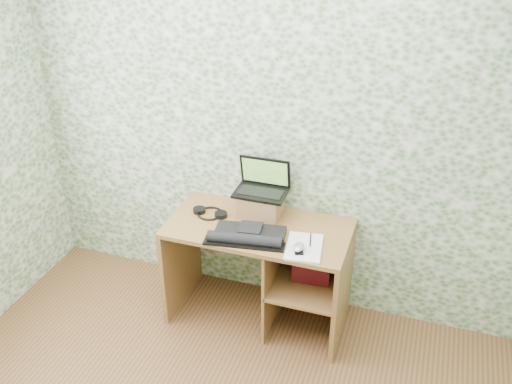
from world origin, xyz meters
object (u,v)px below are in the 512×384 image
(laptop, at_px, (263,184))
(notepad, at_px, (304,247))
(keyboard, at_px, (248,235))
(riser, at_px, (261,204))
(desk, at_px, (271,260))

(laptop, distance_m, notepad, 0.54)
(notepad, bearing_deg, keyboard, 173.29)
(keyboard, distance_m, notepad, 0.37)
(keyboard, bearing_deg, riser, 83.83)
(desk, relative_size, notepad, 3.88)
(desk, distance_m, riser, 0.39)
(desk, bearing_deg, keyboard, -118.56)
(desk, xyz_separation_m, notepad, (0.27, -0.18, 0.28))
(riser, relative_size, notepad, 0.88)
(riser, relative_size, laptop, 0.79)
(desk, relative_size, laptop, 3.47)
(riser, relative_size, keyboard, 0.52)
(desk, xyz_separation_m, keyboard, (-0.10, -0.18, 0.29))
(keyboard, xyz_separation_m, notepad, (0.37, 0.01, -0.02))
(riser, distance_m, keyboard, 0.31)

